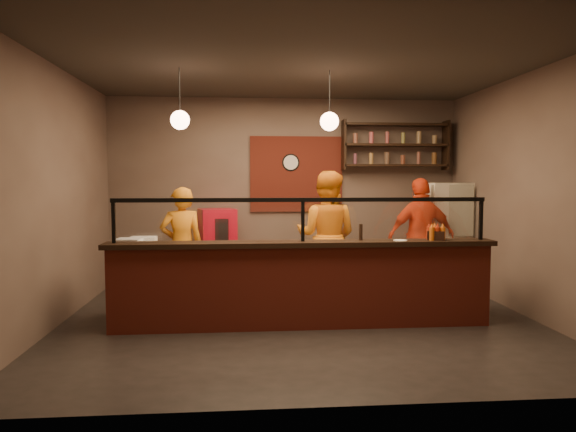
{
  "coord_description": "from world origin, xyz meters",
  "views": [
    {
      "loc": [
        -0.69,
        -6.4,
        1.79
      ],
      "look_at": [
        -0.13,
        0.3,
        1.32
      ],
      "focal_mm": 32.0,
      "sensor_mm": 36.0,
      "label": 1
    }
  ],
  "objects": [
    {
      "name": "service_counter",
      "position": [
        0.0,
        -0.3,
        0.5
      ],
      "size": [
        4.6,
        0.25,
        1.0
      ],
      "primitive_type": "cube",
      "color": "maroon",
      "rests_on": "floor"
    },
    {
      "name": "sneeze_guard",
      "position": [
        0.0,
        -0.3,
        1.37
      ],
      "size": [
        4.5,
        0.05,
        0.52
      ],
      "color": "white",
      "rests_on": "counter_ledge"
    },
    {
      "name": "pepper_mill",
      "position": [
        0.72,
        -0.25,
        1.16
      ],
      "size": [
        0.04,
        0.04,
        0.2
      ],
      "primitive_type": "cylinder",
      "rotation": [
        0.0,
        0.0,
        0.01
      ],
      "color": "black",
      "rests_on": "counter_ledge"
    },
    {
      "name": "wall_back",
      "position": [
        0.0,
        2.5,
        1.6
      ],
      "size": [
        6.0,
        0.0,
        6.0
      ],
      "primitive_type": "plane",
      "rotation": [
        1.57,
        0.0,
        0.0
      ],
      "color": "brown",
      "rests_on": "floor"
    },
    {
      "name": "worktop_cabinet",
      "position": [
        0.0,
        0.2,
        0.42
      ],
      "size": [
        4.6,
        0.75,
        0.85
      ],
      "primitive_type": "cube",
      "color": "gray",
      "rests_on": "floor"
    },
    {
      "name": "cook_left",
      "position": [
        -1.61,
        1.05,
        0.85
      ],
      "size": [
        0.7,
        0.54,
        1.7
      ],
      "primitive_type": "imported",
      "rotation": [
        0.0,
        0.0,
        3.37
      ],
      "color": "orange",
      "rests_on": "floor"
    },
    {
      "name": "pendant_right",
      "position": [
        0.4,
        0.2,
        2.55
      ],
      "size": [
        0.24,
        0.24,
        0.77
      ],
      "color": "black",
      "rests_on": "ceiling"
    },
    {
      "name": "wall_clock",
      "position": [
        0.1,
        2.46,
        2.1
      ],
      "size": [
        0.3,
        0.04,
        0.3
      ],
      "primitive_type": "cylinder",
      "rotation": [
        1.57,
        0.0,
        0.0
      ],
      "color": "black",
      "rests_on": "wall_back"
    },
    {
      "name": "wall_front",
      "position": [
        0.0,
        -2.5,
        1.6
      ],
      "size": [
        6.0,
        0.0,
        6.0
      ],
      "primitive_type": "plane",
      "rotation": [
        -1.57,
        0.0,
        0.0
      ],
      "color": "brown",
      "rests_on": "floor"
    },
    {
      "name": "wall_shelving",
      "position": [
        1.9,
        2.32,
        2.4
      ],
      "size": [
        1.84,
        0.28,
        0.85
      ],
      "color": "black",
      "rests_on": "wall_back"
    },
    {
      "name": "red_cooler",
      "position": [
        -1.16,
        2.15,
        0.66
      ],
      "size": [
        0.68,
        0.65,
        1.32
      ],
      "primitive_type": "cube",
      "rotation": [
        0.0,
        0.0,
        0.27
      ],
      "color": "#B00B1F",
      "rests_on": "floor"
    },
    {
      "name": "cook_right",
      "position": [
        2.05,
        1.35,
        0.92
      ],
      "size": [
        1.11,
        0.53,
        1.83
      ],
      "primitive_type": "imported",
      "rotation": [
        0.0,
        0.0,
        3.22
      ],
      "color": "red",
      "rests_on": "floor"
    },
    {
      "name": "pendant_left",
      "position": [
        -1.5,
        0.2,
        2.55
      ],
      "size": [
        0.24,
        0.24,
        0.77
      ],
      "color": "black",
      "rests_on": "ceiling"
    },
    {
      "name": "brick_patch",
      "position": [
        0.2,
        2.47,
        1.9
      ],
      "size": [
        1.6,
        0.04,
        1.3
      ],
      "primitive_type": "cube",
      "color": "maroon",
      "rests_on": "wall_back"
    },
    {
      "name": "counter_ledge",
      "position": [
        0.0,
        -0.3,
        1.03
      ],
      "size": [
        4.7,
        0.37,
        0.06
      ],
      "primitive_type": "cube",
      "color": "black",
      "rests_on": "service_counter"
    },
    {
      "name": "prep_tub_a",
      "position": [
        -2.01,
        0.33,
        0.98
      ],
      "size": [
        0.33,
        0.26,
        0.16
      ],
      "primitive_type": "cube",
      "rotation": [
        0.0,
        0.0,
        0.01
      ],
      "color": "white",
      "rests_on": "worktop"
    },
    {
      "name": "prep_tub_b",
      "position": [
        -2.04,
        0.28,
        0.97
      ],
      "size": [
        0.37,
        0.34,
        0.15
      ],
      "primitive_type": "cube",
      "rotation": [
        0.0,
        0.0,
        0.4
      ],
      "color": "silver",
      "rests_on": "worktop"
    },
    {
      "name": "wall_right",
      "position": [
        3.0,
        0.0,
        1.6
      ],
      "size": [
        0.0,
        5.0,
        5.0
      ],
      "primitive_type": "plane",
      "rotation": [
        1.57,
        0.0,
        -1.57
      ],
      "color": "brown",
      "rests_on": "floor"
    },
    {
      "name": "condiment_caddy",
      "position": [
        1.65,
        -0.29,
        1.12
      ],
      "size": [
        0.25,
        0.22,
        0.11
      ],
      "primitive_type": "cube",
      "rotation": [
        0.0,
        0.0,
        -0.38
      ],
      "color": "black",
      "rests_on": "counter_ledge"
    },
    {
      "name": "fridge",
      "position": [
        2.6,
        1.84,
        0.88
      ],
      "size": [
        0.83,
        0.79,
        1.75
      ],
      "primitive_type": "cube",
      "rotation": [
        0.0,
        0.0,
        0.16
      ],
      "color": "beige",
      "rests_on": "floor"
    },
    {
      "name": "wall_left",
      "position": [
        -3.0,
        0.0,
        1.6
      ],
      "size": [
        0.0,
        5.0,
        5.0
      ],
      "primitive_type": "plane",
      "rotation": [
        1.57,
        0.0,
        1.57
      ],
      "color": "brown",
      "rests_on": "floor"
    },
    {
      "name": "ceiling",
      "position": [
        0.0,
        0.0,
        3.2
      ],
      "size": [
        6.0,
        6.0,
        0.0
      ],
      "primitive_type": "plane",
      "rotation": [
        3.14,
        0.0,
        0.0
      ],
      "color": "#352F29",
      "rests_on": "wall_back"
    },
    {
      "name": "pizza_dough",
      "position": [
        0.91,
        0.21,
        0.91
      ],
      "size": [
        0.72,
        0.72,
        0.01
      ],
      "primitive_type": "cylinder",
      "rotation": [
        0.0,
        0.0,
        0.4
      ],
      "color": "beige",
      "rests_on": "worktop"
    },
    {
      "name": "cook_mid",
      "position": [
        0.51,
        1.11,
        0.96
      ],
      "size": [
        1.15,
        1.03,
        1.93
      ],
      "primitive_type": "imported",
      "rotation": [
        0.0,
        0.0,
        2.75
      ],
      "color": "orange",
      "rests_on": "floor"
    },
    {
      "name": "worktop",
      "position": [
        0.0,
        0.2,
        0.88
      ],
      "size": [
        4.6,
        0.75,
        0.05
      ],
      "primitive_type": "cube",
      "color": "silver",
      "rests_on": "worktop_cabinet"
    },
    {
      "name": "floor",
      "position": [
        0.0,
        0.0,
        0.0
      ],
      "size": [
        6.0,
        6.0,
        0.0
      ],
      "primitive_type": "plane",
      "color": "black",
      "rests_on": "ground"
    },
    {
      "name": "rolling_pin",
      "position": [
        -1.63,
        0.21,
        0.93
      ],
      "size": [
        0.32,
        0.2,
        0.06
      ],
      "primitive_type": "cylinder",
      "rotation": [
        0.0,
        1.57,
        0.47
      ],
      "color": "gold",
      "rests_on": "worktop"
    },
    {
      "name": "prep_tub_c",
      "position": [
        -2.15,
        0.16,
        0.98
      ],
      "size": [
        0.36,
        0.31,
        0.16
      ],
      "primitive_type": "cube",
      "rotation": [
        0.0,
        0.0,
        -0.18
      ],
      "color": "silver",
      "rests_on": "worktop"
    },
    {
      "name": "small_plate",
      "position": [
        1.18,
        -0.36,
        1.07
      ],
      "size": [
        0.18,
        0.18,
        0.01
      ],
      "primitive_type": "cylinder",
      "rotation": [
        0.0,
        0.0,
        0.11
      ],
      "color": "silver",
      "rests_on": "counter_ledge"
    }
  ]
}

